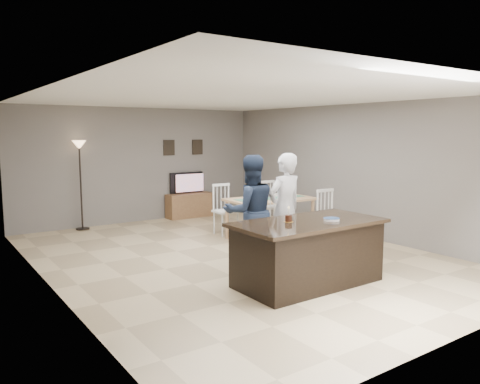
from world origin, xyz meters
TOP-DOWN VIEW (x-y plane):
  - floor at (0.00, 0.00)m, footprint 8.00×8.00m
  - room_shell at (0.00, 0.00)m, footprint 8.00×8.00m
  - kitchen_island at (0.00, -1.80)m, footprint 2.15×1.10m
  - tv_console at (1.20, 3.77)m, footprint 1.20×0.40m
  - television at (1.20, 3.84)m, footprint 0.91×0.12m
  - tv_screen_glow at (1.20, 3.76)m, footprint 0.78×0.00m
  - picture_frames at (1.15, 3.98)m, footprint 1.10×0.02m
  - doorway at (-2.99, -2.30)m, footprint 0.00×2.10m
  - woman at (0.38, -0.84)m, footprint 0.68×0.47m
  - man at (-0.17, -0.66)m, footprint 1.02×0.89m
  - birthday_cake at (-0.27, -1.69)m, footprint 0.13×0.13m
  - plate_stack at (0.28, -1.97)m, footprint 0.23×0.23m
  - dining_table at (1.39, 0.78)m, footprint 1.77×2.02m
  - floor_lamp at (-1.48, 3.79)m, footprint 0.29×0.29m

SIDE VIEW (x-z plane):
  - floor at x=0.00m, z-range 0.00..0.00m
  - tv_console at x=1.20m, z-range 0.00..0.60m
  - kitchen_island at x=0.00m, z-range 0.00..0.90m
  - dining_table at x=1.39m, z-range 0.14..1.20m
  - television at x=1.20m, z-range 0.60..1.13m
  - tv_screen_glow at x=1.20m, z-range 0.48..1.26m
  - man at x=-0.17m, z-range 0.00..1.78m
  - woman at x=0.38m, z-range 0.00..1.80m
  - plate_stack at x=0.28m, z-range 0.90..0.94m
  - birthday_cake at x=-0.27m, z-range 0.85..1.05m
  - doorway at x=-2.99m, z-range -0.07..2.58m
  - floor_lamp at x=-1.48m, z-range 0.54..2.49m
  - room_shell at x=0.00m, z-range -2.32..5.68m
  - picture_frames at x=1.15m, z-range 1.56..1.94m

